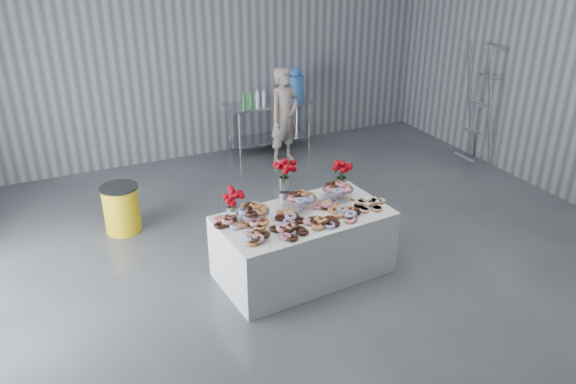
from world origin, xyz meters
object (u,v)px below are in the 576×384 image
object	(u,v)px
display_table	(304,244)
water_jug	(296,84)
prep_table	(270,118)
stepladder	(480,104)
trash_barrel	(121,209)
person	(284,116)

from	to	relation	value
display_table	water_jug	world-z (taller)	water_jug
display_table	prep_table	distance (m)	3.89
prep_table	stepladder	world-z (taller)	stepladder
prep_table	trash_barrel	xyz separation A→B (m)	(-2.87, -1.81, -0.30)
display_table	trash_barrel	world-z (taller)	display_table
water_jug	person	bearing A→B (deg)	-131.10
water_jug	trash_barrel	size ratio (longest dim) A/B	0.88
person	stepladder	bearing A→B (deg)	-46.37
display_table	prep_table	world-z (taller)	prep_table
stepladder	person	bearing A→B (deg)	154.06
display_table	person	xyz separation A→B (m)	(1.21, 3.16, 0.42)
trash_barrel	prep_table	bearing A→B (deg)	32.18
prep_table	water_jug	world-z (taller)	water_jug
water_jug	stepladder	size ratio (longest dim) A/B	0.27
display_table	person	bearing A→B (deg)	68.99
water_jug	person	size ratio (longest dim) A/B	0.35
person	display_table	bearing A→B (deg)	-131.45
person	stepladder	xyz separation A→B (m)	(2.85, -1.38, 0.22)
water_jug	prep_table	bearing A→B (deg)	180.00
prep_table	person	distance (m)	0.57
prep_table	water_jug	distance (m)	0.73
person	trash_barrel	bearing A→B (deg)	-176.82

